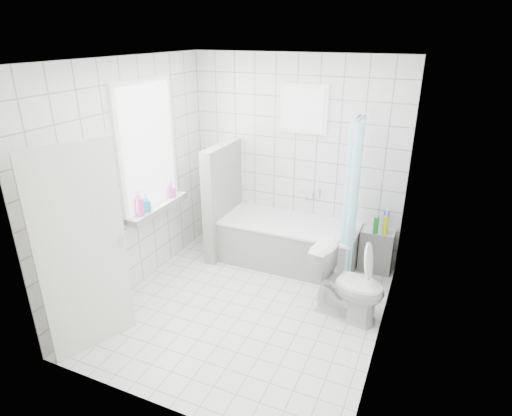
% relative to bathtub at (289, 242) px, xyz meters
% --- Properties ---
extents(ground, '(3.00, 3.00, 0.00)m').
position_rel_bathtub_xyz_m(ground, '(-0.09, -1.12, -0.29)').
color(ground, white).
rests_on(ground, ground).
extents(ceiling, '(3.00, 3.00, 0.00)m').
position_rel_bathtub_xyz_m(ceiling, '(-0.09, -1.12, 2.31)').
color(ceiling, white).
rests_on(ceiling, ground).
extents(wall_back, '(2.80, 0.02, 2.60)m').
position_rel_bathtub_xyz_m(wall_back, '(-0.09, 0.38, 1.01)').
color(wall_back, white).
rests_on(wall_back, ground).
extents(wall_front, '(2.80, 0.02, 2.60)m').
position_rel_bathtub_xyz_m(wall_front, '(-0.09, -2.62, 1.01)').
color(wall_front, white).
rests_on(wall_front, ground).
extents(wall_left, '(0.02, 3.00, 2.60)m').
position_rel_bathtub_xyz_m(wall_left, '(-1.49, -1.12, 1.01)').
color(wall_left, white).
rests_on(wall_left, ground).
extents(wall_right, '(0.02, 3.00, 2.60)m').
position_rel_bathtub_xyz_m(wall_right, '(1.31, -1.12, 1.01)').
color(wall_right, white).
rests_on(wall_right, ground).
extents(window_left, '(0.01, 0.90, 1.40)m').
position_rel_bathtub_xyz_m(window_left, '(-1.44, -0.82, 1.31)').
color(window_left, white).
rests_on(window_left, wall_left).
extents(window_back, '(0.50, 0.01, 0.50)m').
position_rel_bathtub_xyz_m(window_back, '(0.01, 0.33, 1.66)').
color(window_back, white).
rests_on(window_back, wall_back).
extents(window_sill, '(0.18, 1.02, 0.08)m').
position_rel_bathtub_xyz_m(window_sill, '(-1.40, -0.82, 0.57)').
color(window_sill, white).
rests_on(window_sill, wall_left).
extents(door, '(0.35, 0.75, 2.00)m').
position_rel_bathtub_xyz_m(door, '(-1.18, -2.24, 0.71)').
color(door, silver).
rests_on(door, ground).
extents(bathtub, '(1.73, 0.77, 0.58)m').
position_rel_bathtub_xyz_m(bathtub, '(0.00, 0.00, 0.00)').
color(bathtub, white).
rests_on(bathtub, ground).
extents(partition_wall, '(0.15, 0.85, 1.50)m').
position_rel_bathtub_xyz_m(partition_wall, '(-0.93, -0.05, 0.46)').
color(partition_wall, white).
rests_on(partition_wall, ground).
extents(tiled_ledge, '(0.40, 0.24, 0.55)m').
position_rel_bathtub_xyz_m(tiled_ledge, '(1.07, 0.25, -0.02)').
color(tiled_ledge, white).
rests_on(tiled_ledge, ground).
extents(toilet, '(0.83, 0.57, 0.78)m').
position_rel_bathtub_xyz_m(toilet, '(0.94, -0.82, 0.10)').
color(toilet, white).
rests_on(toilet, ground).
extents(curtain_rod, '(0.02, 0.80, 0.02)m').
position_rel_bathtub_xyz_m(curtain_rod, '(0.80, -0.02, 1.71)').
color(curtain_rod, silver).
rests_on(curtain_rod, wall_back).
extents(shower_curtain, '(0.14, 0.48, 1.78)m').
position_rel_bathtub_xyz_m(shower_curtain, '(0.80, -0.16, 0.81)').
color(shower_curtain, '#4BCEDC').
rests_on(shower_curtain, curtain_rod).
extents(tub_faucet, '(0.18, 0.06, 0.06)m').
position_rel_bathtub_xyz_m(tub_faucet, '(0.10, 0.33, 0.56)').
color(tub_faucet, silver).
rests_on(tub_faucet, wall_back).
extents(sill_bottles, '(0.16, 0.77, 0.29)m').
position_rel_bathtub_xyz_m(sill_bottles, '(-1.39, -1.00, 0.73)').
color(sill_bottles, '#FF63C0').
rests_on(sill_bottles, window_sill).
extents(ledge_bottles, '(0.17, 0.16, 0.26)m').
position_rel_bathtub_xyz_m(ledge_bottles, '(1.11, 0.22, 0.38)').
color(ledge_bottles, '#18952D').
rests_on(ledge_bottles, tiled_ledge).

